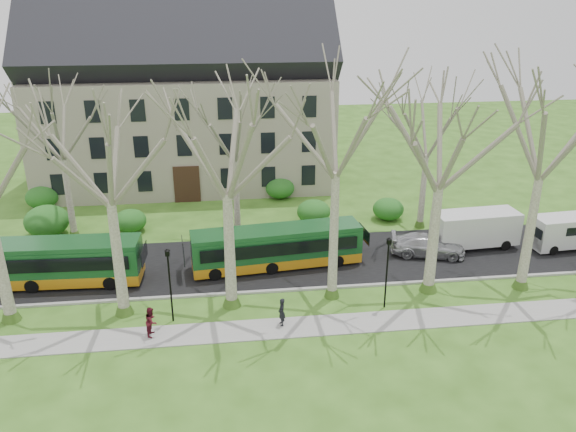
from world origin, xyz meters
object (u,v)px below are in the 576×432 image
(sedan, at_px, (428,245))
(pedestrian_a, at_px, (282,312))
(bus_follow, at_px, (277,247))
(van_b, at_px, (570,232))
(bus_lead, at_px, (45,263))
(van_a, at_px, (475,230))
(pedestrian_b, at_px, (151,321))

(sedan, relative_size, pedestrian_a, 3.16)
(bus_follow, relative_size, pedestrian_a, 6.95)
(sedan, height_order, pedestrian_a, pedestrian_a)
(van_b, bearing_deg, sedan, 176.09)
(bus_lead, height_order, van_a, bus_lead)
(bus_lead, bearing_deg, pedestrian_a, -22.36)
(sedan, bearing_deg, van_a, -61.47)
(pedestrian_b, bearing_deg, pedestrian_a, -78.73)
(bus_follow, height_order, sedan, bus_follow)
(van_a, bearing_deg, pedestrian_a, -154.11)
(bus_lead, relative_size, pedestrian_b, 7.05)
(van_b, distance_m, pedestrian_a, 22.43)
(bus_follow, relative_size, van_a, 1.86)
(pedestrian_b, bearing_deg, van_a, -58.21)
(bus_lead, xyz_separation_m, van_b, (35.04, 1.05, -0.26))
(bus_lead, distance_m, van_b, 35.06)
(sedan, xyz_separation_m, pedestrian_a, (-10.90, -7.42, 0.07))
(sedan, bearing_deg, bus_follow, 106.34)
(bus_follow, height_order, van_b, bus_follow)
(bus_follow, relative_size, van_b, 2.03)
(van_a, relative_size, pedestrian_a, 3.74)
(van_a, bearing_deg, sedan, -169.64)
(bus_lead, bearing_deg, pedestrian_b, -40.58)
(van_a, distance_m, pedestrian_b, 23.13)
(bus_lead, bearing_deg, van_b, 4.00)
(sedan, distance_m, van_a, 3.88)
(bus_follow, bearing_deg, sedan, -4.16)
(pedestrian_a, bearing_deg, pedestrian_b, -97.70)
(sedan, bearing_deg, pedestrian_a, 138.54)
(bus_lead, relative_size, sedan, 2.30)
(bus_follow, xyz_separation_m, sedan, (10.44, 0.37, -0.65))
(van_b, relative_size, pedestrian_b, 3.32)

